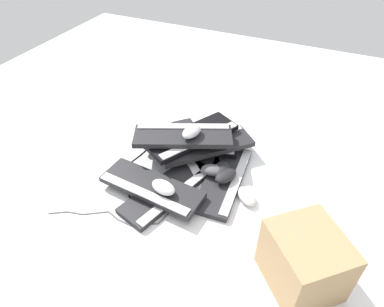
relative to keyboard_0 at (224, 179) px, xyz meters
name	(u,v)px	position (x,y,z in m)	size (l,w,h in m)	color
ground_plane	(184,160)	(-0.22, 0.06, -0.01)	(3.20, 3.20, 0.00)	white
keyboard_0	(224,179)	(0.00, 0.00, 0.00)	(0.18, 0.45, 0.03)	#232326
keyboard_1	(192,147)	(-0.23, 0.15, 0.00)	(0.42, 0.41, 0.03)	#232326
keyboard_2	(168,190)	(-0.20, -0.16, 0.00)	(0.27, 0.46, 0.03)	#232326
keyboard_3	(191,143)	(-0.22, 0.14, 0.03)	(0.46, 0.26, 0.03)	black
keyboard_4	(205,145)	(-0.14, 0.12, 0.06)	(0.42, 0.42, 0.03)	#232326
keyboard_5	(193,136)	(-0.21, 0.12, 0.09)	(0.35, 0.46, 0.03)	black
keyboard_6	(183,136)	(-0.23, 0.07, 0.12)	(0.46, 0.32, 0.03)	#232326
keyboard_7	(151,187)	(-0.25, -0.20, 0.03)	(0.45, 0.19, 0.03)	#232326
mouse_0	(163,187)	(-0.19, -0.21, 0.07)	(0.11, 0.07, 0.04)	silver
mouse_1	(214,170)	(-0.05, 0.00, 0.04)	(0.11, 0.07, 0.04)	#4C4C51
mouse_2	(247,196)	(0.12, -0.06, 0.01)	(0.11, 0.07, 0.04)	silver
mouse_3	(226,176)	(0.01, -0.01, 0.04)	(0.11, 0.07, 0.04)	black
mouse_4	(222,170)	(-0.02, 0.02, 0.04)	(0.11, 0.07, 0.04)	black
mouse_5	(192,131)	(-0.19, 0.07, 0.16)	(0.11, 0.07, 0.04)	#B7B7BC
cable_0	(112,217)	(-0.33, -0.37, -0.01)	(0.45, 0.21, 0.01)	#59595B
cable_1	(136,170)	(-0.39, -0.10, -0.01)	(0.23, 0.41, 0.01)	black
cardboard_box	(304,261)	(0.39, -0.34, 0.10)	(0.23, 0.21, 0.22)	tan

